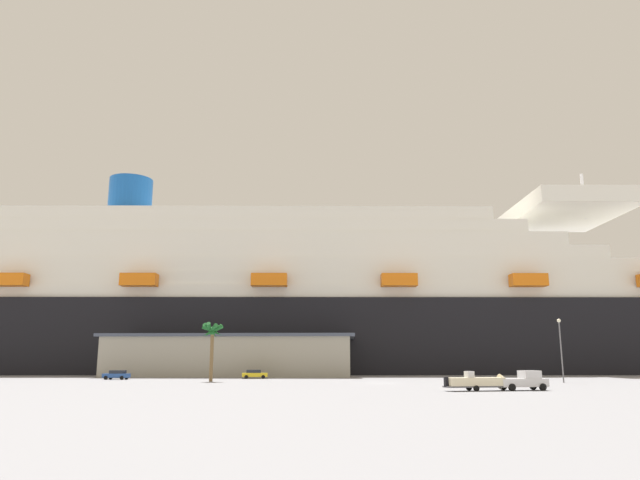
# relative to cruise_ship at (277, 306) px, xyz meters

# --- Properties ---
(ground_plane) EXTENTS (600.00, 600.00, 0.00)m
(ground_plane) POSITION_rel_cruise_ship_xyz_m (20.78, -27.52, -16.40)
(ground_plane) COLOR gray
(cruise_ship) EXTENTS (294.30, 39.29, 55.36)m
(cruise_ship) POSITION_rel_cruise_ship_xyz_m (0.00, 0.00, 0.00)
(cruise_ship) COLOR black
(cruise_ship) RESTS_ON ground_plane
(terminal_building) EXTENTS (50.85, 20.56, 8.38)m
(terminal_building) POSITION_rel_cruise_ship_xyz_m (-6.97, -23.64, -12.19)
(terminal_building) COLOR gray
(terminal_building) RESTS_ON ground_plane
(pickup_truck) EXTENTS (5.90, 3.21, 2.20)m
(pickup_truck) POSITION_rel_cruise_ship_xyz_m (35.51, -77.60, -15.35)
(pickup_truck) COLOR silver
(pickup_truck) RESTS_ON ground_plane
(small_boat_on_trailer) EXTENTS (8.86, 3.34, 2.15)m
(small_boat_on_trailer) POSITION_rel_cruise_ship_xyz_m (30.35, -78.75, -15.44)
(small_boat_on_trailer) COLOR #595960
(small_boat_on_trailer) RESTS_ON ground_plane
(palm_tree) EXTENTS (3.63, 3.69, 9.33)m
(palm_tree) POSITION_rel_cruise_ship_xyz_m (-5.59, -51.02, -9.06)
(palm_tree) COLOR brown
(palm_tree) RESTS_ON ground_plane
(street_lamp) EXTENTS (0.56, 0.56, 9.52)m
(street_lamp) POSITION_rel_cruise_ship_xyz_m (48.44, -55.37, -10.34)
(street_lamp) COLOR slate
(street_lamp) RESTS_ON ground_plane
(parked_car_yellow_taxi) EXTENTS (4.74, 2.42, 1.58)m
(parked_car_yellow_taxi) POSITION_rel_cruise_ship_xyz_m (-0.36, -37.73, -15.56)
(parked_car_yellow_taxi) COLOR yellow
(parked_car_yellow_taxi) RESTS_ON ground_plane
(parked_car_blue_suv) EXTENTS (4.58, 2.35, 1.58)m
(parked_car_blue_suv) POSITION_rel_cruise_ship_xyz_m (-23.56, -43.24, -15.57)
(parked_car_blue_suv) COLOR #264C99
(parked_car_blue_suv) RESTS_ON ground_plane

